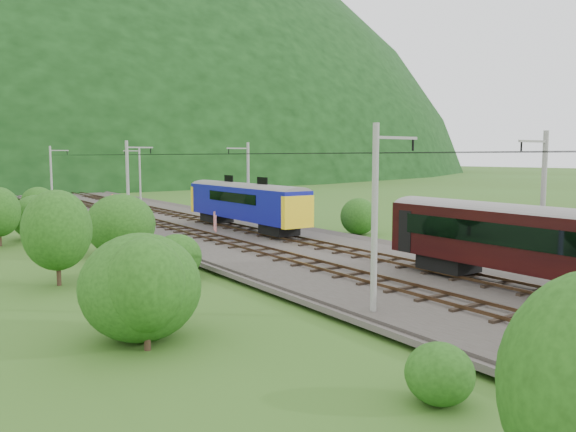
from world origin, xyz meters
TOP-DOWN VIEW (x-y plane):
  - ground at (0.00, 0.00)m, footprint 600.00×600.00m
  - railbed at (0.00, 10.00)m, footprint 14.00×220.00m
  - track_left at (-2.40, 10.00)m, footprint 2.40×220.00m
  - track_right at (2.40, 10.00)m, footprint 2.40×220.00m
  - catenary_left at (-6.12, 32.00)m, footprint 2.54×192.28m
  - catenary_right at (6.12, 32.00)m, footprint 2.54×192.28m
  - overhead_wires at (0.00, 10.00)m, footprint 4.83×198.00m
  - hazard_post_near at (-0.38, 26.35)m, footprint 0.16×0.16m
  - hazard_post_far at (0.14, 27.60)m, footprint 0.18×0.18m
  - signal at (-3.20, 46.50)m, footprint 0.25×0.25m
  - vegetation_left at (-13.99, 15.13)m, footprint 12.82×150.12m
  - vegetation_right at (12.03, 4.82)m, footprint 6.50×89.26m

SIDE VIEW (x-z plane):
  - ground at x=0.00m, z-range 0.00..0.00m
  - railbed at x=0.00m, z-range 0.00..0.30m
  - track_left at x=-2.40m, z-range 0.24..0.51m
  - track_right at x=2.40m, z-range 0.24..0.51m
  - hazard_post_near at x=-0.38m, z-range 0.30..1.81m
  - hazard_post_far at x=0.14m, z-range 0.30..1.98m
  - vegetation_right at x=12.03m, z-range -0.12..3.03m
  - signal at x=-3.20m, z-range 0.50..2.80m
  - vegetation_left at x=-13.99m, z-range -0.86..5.32m
  - catenary_left at x=-6.12m, z-range 0.50..8.50m
  - catenary_right at x=6.12m, z-range 0.50..8.50m
  - overhead_wires at x=0.00m, z-range 7.08..7.12m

